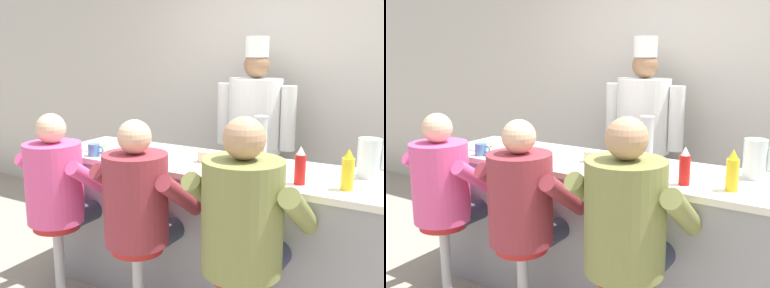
# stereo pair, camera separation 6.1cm
# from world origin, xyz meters

# --- Properties ---
(wall_back) EXTENTS (10.00, 0.06, 2.70)m
(wall_back) POSITION_xyz_m (0.00, 1.75, 1.35)
(wall_back) COLOR beige
(wall_back) RESTS_ON ground_plane
(diner_counter) EXTENTS (2.69, 0.72, 1.00)m
(diner_counter) POSITION_xyz_m (0.00, 0.36, 0.50)
(diner_counter) COLOR gray
(diner_counter) RESTS_ON ground_plane
(ketchup_bottle_red) EXTENTS (0.06, 0.06, 0.22)m
(ketchup_bottle_red) POSITION_xyz_m (0.59, 0.17, 1.11)
(ketchup_bottle_red) COLOR red
(ketchup_bottle_red) RESTS_ON diner_counter
(mustard_bottle_yellow) EXTENTS (0.07, 0.07, 0.23)m
(mustard_bottle_yellow) POSITION_xyz_m (0.85, 0.19, 1.11)
(mustard_bottle_yellow) COLOR yellow
(mustard_bottle_yellow) RESTS_ON diner_counter
(hot_sauce_bottle_orange) EXTENTS (0.03, 0.03, 0.13)m
(hot_sauce_bottle_orange) POSITION_xyz_m (0.21, 0.16, 1.07)
(hot_sauce_bottle_orange) COLOR orange
(hot_sauce_bottle_orange) RESTS_ON diner_counter
(water_pitcher_clear) EXTENTS (0.16, 0.14, 0.24)m
(water_pitcher_clear) POSITION_xyz_m (0.91, 0.51, 1.12)
(water_pitcher_clear) COLOR silver
(water_pitcher_clear) RESTS_ON diner_counter
(breakfast_plate) EXTENTS (0.26, 0.26, 0.05)m
(breakfast_plate) POSITION_xyz_m (-1.03, 0.28, 1.02)
(breakfast_plate) COLOR white
(breakfast_plate) RESTS_ON diner_counter
(cereal_bowl) EXTENTS (0.14, 0.14, 0.05)m
(cereal_bowl) POSITION_xyz_m (0.27, 0.36, 1.03)
(cereal_bowl) COLOR #4C7FB7
(cereal_bowl) RESTS_ON diner_counter
(coffee_mug_tan) EXTENTS (0.14, 0.09, 0.08)m
(coffee_mug_tan) POSITION_xyz_m (-0.13, 0.34, 1.04)
(coffee_mug_tan) COLOR beige
(coffee_mug_tan) RESTS_ON diner_counter
(coffee_mug_blue) EXTENTS (0.14, 0.09, 0.09)m
(coffee_mug_blue) POSITION_xyz_m (-0.91, 0.10, 1.05)
(coffee_mug_blue) COLOR #4C7AB2
(coffee_mug_blue) RESTS_ON diner_counter
(cup_stack_steel) EXTENTS (0.10, 0.10, 0.32)m
(cup_stack_steel) POSITION_xyz_m (0.19, 0.56, 1.16)
(cup_stack_steel) COLOR #B7BABF
(cup_stack_steel) RESTS_ON diner_counter
(diner_seated_pink) EXTENTS (0.58, 0.57, 1.35)m
(diner_seated_pink) POSITION_xyz_m (-0.95, -0.22, 0.84)
(diner_seated_pink) COLOR #B2B5BA
(diner_seated_pink) RESTS_ON ground_plane
(diner_seated_maroon) EXTENTS (0.59, 0.59, 1.37)m
(diner_seated_maroon) POSITION_xyz_m (-0.26, -0.22, 0.84)
(diner_seated_maroon) COLOR #B2B5BA
(diner_seated_maroon) RESTS_ON ground_plane
(diner_seated_olive) EXTENTS (0.65, 0.64, 1.44)m
(diner_seated_olive) POSITION_xyz_m (0.43, -0.22, 0.88)
(diner_seated_olive) COLOR #B2B5BA
(diner_seated_olive) RESTS_ON ground_plane
(cook_in_whites_near) EXTENTS (0.73, 0.47, 1.88)m
(cook_in_whites_near) POSITION_xyz_m (-0.20, 1.38, 1.03)
(cook_in_whites_near) COLOR #232328
(cook_in_whites_near) RESTS_ON ground_plane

